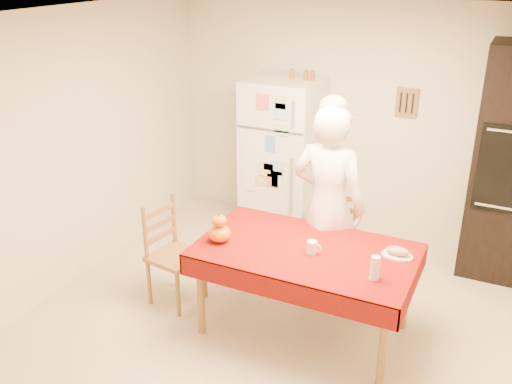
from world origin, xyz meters
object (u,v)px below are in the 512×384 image
Objects in this scene: chair_far at (334,236)px; pumpkin_lower at (220,234)px; bread_plate at (397,256)px; coffee_mug at (312,247)px; chair_left at (170,248)px; dining_table at (306,257)px; wine_glass at (375,268)px; refrigerator at (282,157)px; seated_woman at (328,206)px.

chair_far reaches higher than pumpkin_lower.
bread_plate is at bearing -59.17° from chair_far.
coffee_mug is (0.07, -0.82, 0.30)m from chair_far.
pumpkin_lower reaches higher than bread_plate.
coffee_mug is at bearing -79.52° from chair_left.
pumpkin_lower is (-0.73, -0.14, 0.02)m from coffee_mug.
coffee_mug is at bearing -102.89° from chair_far.
wine_glass reaches higher than dining_table.
seated_woman is at bearing -51.47° from refrigerator.
chair_far is at bearing 90.93° from dining_table.
chair_far reaches higher than coffee_mug.
pumpkin_lower is 0.76× the size of bread_plate.
coffee_mug is at bearing 10.61° from pumpkin_lower.
chair_far is 0.53× the size of seated_woman.
chair_far and chair_left have the same top height.
coffee_mug is 0.75m from pumpkin_lower.
chair_left is 0.53× the size of seated_woman.
seated_woman is at bearing 91.12° from dining_table.
bread_plate is at bearing -43.28° from refrigerator.
pumpkin_lower is (0.56, -0.11, 0.32)m from chair_left.
pumpkin_lower is at bearing -142.56° from chair_far.
seated_woman reaches higher than coffee_mug.
chair_left is at bearing -172.53° from bread_plate.
wine_glass reaches higher than coffee_mug.
chair_left is at bearing -163.30° from chair_far.
dining_table is 0.64m from wine_glass.
bread_plate is (1.59, -1.49, -0.08)m from refrigerator.
refrigerator is 1.46m from seated_woman.
pumpkin_lower is 1.03× the size of wine_glass.
chair_left is 9.50× the size of coffee_mug.
chair_left reaches higher than coffee_mug.
coffee_mug is at bearing -32.15° from dining_table.
chair_far is 1.49m from chair_left.
wine_glass is at bearing -18.47° from dining_table.
chair_left is (-0.32, -1.74, -0.34)m from refrigerator.
coffee_mug is at bearing 101.78° from seated_woman.
pumpkin_lower is (-0.67, -0.18, 0.14)m from dining_table.
dining_table is 0.58m from seated_woman.
wine_glass is at bearing -101.35° from bread_plate.
coffee_mug is at bearing 163.27° from wine_glass.
refrigerator is 1.79× the size of chair_far.
refrigerator is 1.00× the size of dining_table.
wine_glass is (0.60, -0.74, -0.05)m from seated_woman.
coffee_mug is 0.57× the size of wine_glass.
wine_glass is 0.73× the size of bread_plate.
dining_table is at bearing -61.36° from refrigerator.
wine_glass is (0.61, -0.98, 0.34)m from chair_far.
pumpkin_lower is at bearing -164.98° from bread_plate.
seated_woman is 0.78m from bread_plate.
wine_glass is (0.59, -0.20, 0.16)m from dining_table.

